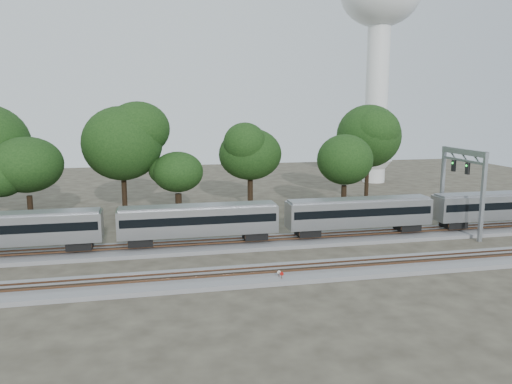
{
  "coord_description": "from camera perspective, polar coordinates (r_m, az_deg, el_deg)",
  "views": [
    {
      "loc": [
        -4.88,
        -44.29,
        14.72
      ],
      "look_at": [
        5.73,
        5.0,
        5.92
      ],
      "focal_mm": 35.0,
      "sensor_mm": 36.0,
      "label": 1
    }
  ],
  "objects": [
    {
      "name": "track_near",
      "position": [
        43.1,
        -5.01,
        -9.82
      ],
      "size": [
        160.0,
        5.0,
        0.73
      ],
      "color": "slate",
      "rests_on": "ground"
    },
    {
      "name": "water_tower",
      "position": [
        99.92,
        13.98,
        18.85
      ],
      "size": [
        14.99,
        14.99,
        41.49
      ],
      "color": "silver",
      "rests_on": "ground"
    },
    {
      "name": "switch_stand_white",
      "position": [
        42.75,
        2.64,
        -9.39
      ],
      "size": [
        0.3,
        0.06,
        0.94
      ],
      "rotation": [
        0.0,
        0.0,
        -0.0
      ],
      "color": "#512D19",
      "rests_on": "ground"
    },
    {
      "name": "train",
      "position": [
        51.86,
        -6.42,
        -3.16
      ],
      "size": [
        85.26,
        2.93,
        4.32
      ],
      "color": "#ACAEB3",
      "rests_on": "ground"
    },
    {
      "name": "tree_6",
      "position": [
        67.57,
        10.12,
        3.65
      ],
      "size": [
        7.69,
        7.69,
        10.84
      ],
      "color": "black",
      "rests_on": "ground"
    },
    {
      "name": "tree_5",
      "position": [
        70.94,
        -0.67,
        4.34
      ],
      "size": [
        7.99,
        7.99,
        11.26
      ],
      "color": "black",
      "rests_on": "ground"
    },
    {
      "name": "track_far",
      "position": [
        52.57,
        -6.38,
        -6.19
      ],
      "size": [
        160.0,
        5.0,
        0.73
      ],
      "color": "slate",
      "rests_on": "ground"
    },
    {
      "name": "signal_gantry",
      "position": [
        61.73,
        22.52,
        2.1
      ],
      "size": [
        0.68,
        8.07,
        9.81
      ],
      "color": "gray",
      "rests_on": "ground"
    },
    {
      "name": "tree_2",
      "position": [
        63.57,
        -24.71,
        2.83
      ],
      "size": [
        8.05,
        8.05,
        11.35
      ],
      "color": "black",
      "rests_on": "ground"
    },
    {
      "name": "tree_3",
      "position": [
        66.6,
        -15.05,
        5.37
      ],
      "size": [
        10.02,
        10.02,
        14.13
      ],
      "color": "black",
      "rests_on": "ground"
    },
    {
      "name": "switch_stand_red",
      "position": [
        42.27,
        2.96,
        -9.58
      ],
      "size": [
        0.3,
        0.16,
        0.99
      ],
      "rotation": [
        0.0,
        0.0,
        -0.42
      ],
      "color": "#512D19",
      "rests_on": "ground"
    },
    {
      "name": "switch_lever",
      "position": [
        43.61,
        5.98,
        -9.67
      ],
      "size": [
        0.52,
        0.34,
        0.3
      ],
      "primitive_type": "cube",
      "rotation": [
        0.0,
        0.0,
        -0.09
      ],
      "color": "#512D19",
      "rests_on": "ground"
    },
    {
      "name": "tree_7",
      "position": [
        76.78,
        12.73,
        6.25
      ],
      "size": [
        10.33,
        10.33,
        14.56
      ],
      "color": "black",
      "rests_on": "ground"
    },
    {
      "name": "ground",
      "position": [
        46.93,
        -5.62,
        -8.43
      ],
      "size": [
        160.0,
        160.0,
        0.0
      ],
      "primitive_type": "plane",
      "color": "#383328",
      "rests_on": "ground"
    },
    {
      "name": "tree_4",
      "position": [
        65.19,
        -8.93,
        2.26
      ],
      "size": [
        6.31,
        6.31,
        8.9
      ],
      "color": "black",
      "rests_on": "ground"
    }
  ]
}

